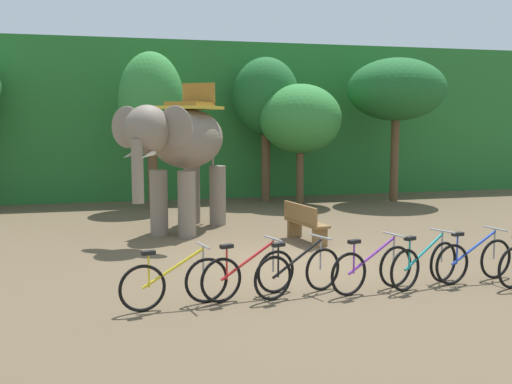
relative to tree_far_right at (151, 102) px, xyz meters
name	(u,v)px	position (x,y,z in m)	size (l,w,h in m)	color
ground_plane	(291,262)	(2.11, -8.06, -3.39)	(80.00, 80.00, 0.00)	brown
foliage_hedge	(195,121)	(2.11, 4.93, -0.58)	(36.00, 6.00, 5.62)	#28702D
tree_far_right	(151,102)	(0.00, 0.00, 0.00)	(2.06, 2.06, 4.96)	brown
tree_left	(266,97)	(3.96, 0.80, 0.22)	(2.28, 2.28, 4.97)	brown
tree_center_left	(300,119)	(4.90, -0.17, -0.52)	(2.74, 2.74, 4.03)	brown
tree_center_right	(396,90)	(8.31, -0.32, 0.47)	(3.36, 3.36, 4.95)	brown
elephant	(183,145)	(0.44, -4.29, -1.19)	(3.36, 3.97, 3.78)	gray
bike_yellow	(175,282)	(-0.46, -10.40, -3.00)	(1.68, 0.55, 0.92)	black
bike_red	(249,274)	(0.73, -10.20, -3.00)	(1.65, 0.66, 0.92)	black
bike_black	(298,272)	(1.53, -10.26, -3.00)	(1.63, 0.70, 0.92)	black
bike_purple	(373,268)	(2.78, -10.35, -3.00)	(1.66, 0.63, 0.92)	black
bike_teal	(425,264)	(3.75, -10.29, -3.00)	(1.61, 0.75, 0.92)	black
bike_blue	(474,260)	(4.75, -10.23, -3.00)	(1.69, 0.52, 0.92)	black
wooden_bench	(304,222)	(2.98, -6.27, -2.91)	(0.67, 1.55, 0.89)	brown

